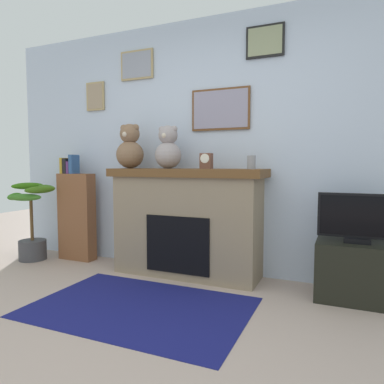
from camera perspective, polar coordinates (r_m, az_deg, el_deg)
name	(u,v)px	position (r m, az deg, el deg)	size (l,w,h in m)	color
ground_plane	(97,370)	(2.22, -15.08, -25.91)	(12.00, 12.00, 0.00)	#B69E91
back_wall	(218,146)	(3.70, 4.23, 7.38)	(5.20, 0.15, 2.60)	silver
fireplace	(187,222)	(3.56, -0.84, -4.79)	(1.58, 0.51, 1.07)	gray
bookshelf	(76,214)	(4.36, -18.14, -3.38)	(0.44, 0.16, 1.23)	brown
potted_plant	(32,226)	(4.55, -24.41, -5.08)	(0.59, 0.56, 0.90)	#3F3F44
tv_stand	(356,272)	(3.25, 24.90, -11.58)	(0.62, 0.40, 0.48)	black
television	(358,219)	(3.16, 25.17, -3.96)	(0.61, 0.14, 0.40)	black
area_rug	(140,307)	(2.94, -8.41, -17.85)	(1.69, 1.13, 0.01)	navy
candle_jar	(251,162)	(3.28, 9.56, 4.74)	(0.08, 0.08, 0.12)	gray
mantel_clock	(206,161)	(3.41, 2.31, 5.03)	(0.11, 0.08, 0.15)	brown
teddy_bear_brown	(130,148)	(3.82, -9.98, 6.93)	(0.29, 0.29, 0.47)	#816148
teddy_bear_grey	(168,149)	(3.59, -3.87, 6.90)	(0.27, 0.27, 0.43)	#9F9495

